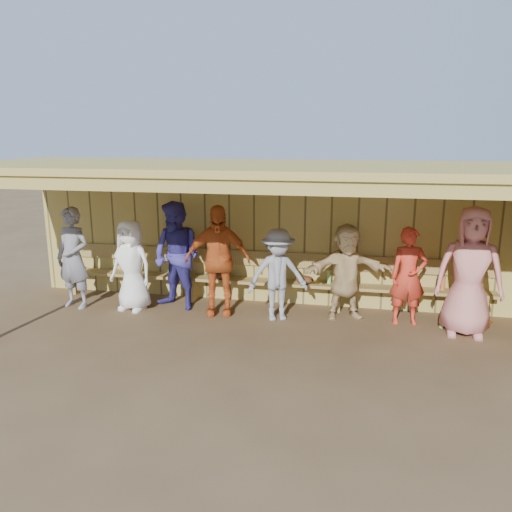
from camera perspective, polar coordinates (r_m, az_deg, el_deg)
The scene contains 12 objects.
ground at distance 7.84m, azimuth -0.53°, elevation -8.07°, with size 90.00×90.00×0.00m, color brown.
player_a at distance 9.04m, azimuth -20.17°, elevation -0.21°, with size 0.64×0.42×1.74m, color gray.
player_b at distance 8.64m, azimuth -14.05°, elevation -1.05°, with size 0.76×0.49×1.55m, color white.
player_c at distance 8.52m, azimuth -9.02°, elevation 0.00°, with size 0.90×0.70×1.84m, color #38328B.
player_d at distance 8.17m, azimuth -4.42°, elevation -0.50°, with size 1.07×0.45×1.83m, color #CF5A21.
player_e at distance 7.94m, azimuth 2.50°, elevation -2.16°, with size 0.96×0.55×1.48m, color gray.
player_f at distance 8.13m, azimuth 10.25°, elevation -1.75°, with size 1.44×0.46×1.55m, color #D8B679.
player_g at distance 8.10m, azimuth 17.01°, elevation -2.24°, with size 0.56×0.37×1.54m, color red.
player_h at distance 7.89m, azimuth 23.23°, elevation -1.69°, with size 0.94×0.61×1.93m, color tan.
dugout_structure at distance 7.99m, azimuth 3.23°, elevation 4.92°, with size 8.80×3.20×2.50m.
bench at distance 8.71m, azimuth 1.03°, elevation -2.21°, with size 7.60×0.34×0.93m.
dugout_equipment at distance 8.69m, azimuth -1.95°, elevation -2.51°, with size 7.49×0.62×0.80m.
Camera 1 is at (1.56, -7.13, 2.86)m, focal length 35.00 mm.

